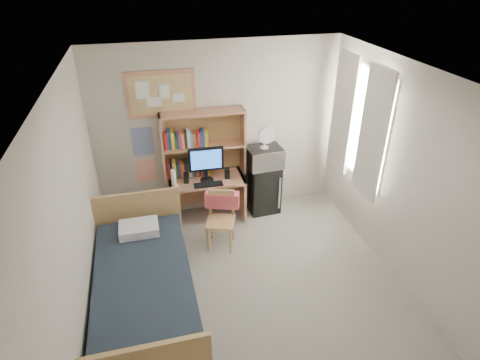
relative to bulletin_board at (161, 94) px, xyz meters
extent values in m
cube|color=gray|center=(0.78, -2.08, -1.93)|extent=(3.60, 4.20, 0.02)
cube|color=silver|center=(0.78, -2.08, 0.68)|extent=(3.60, 4.20, 0.02)
cube|color=beige|center=(0.78, 0.02, -0.62)|extent=(3.60, 0.04, 2.60)
cube|color=beige|center=(-1.02, -2.08, -0.62)|extent=(0.04, 4.20, 2.60)
cube|color=beige|center=(2.58, -2.08, -0.62)|extent=(0.04, 4.20, 2.60)
cube|color=white|center=(2.53, -0.88, -0.32)|extent=(0.10, 1.40, 1.70)
cube|color=silver|center=(2.50, -1.28, -0.32)|extent=(0.04, 0.55, 1.70)
cube|color=silver|center=(2.50, -0.48, -0.32)|extent=(0.04, 0.55, 1.70)
cube|color=tan|center=(0.00, 0.00, 0.00)|extent=(0.94, 0.03, 0.64)
cube|color=#264198|center=(-0.32, 0.01, -0.67)|extent=(0.30, 0.01, 0.42)
cube|color=#E85029|center=(-0.32, 0.01, -1.14)|extent=(0.28, 0.01, 0.36)
cube|color=tan|center=(0.53, -0.28, -1.58)|extent=(1.12, 0.58, 0.69)
cube|color=tan|center=(0.58, -1.01, -1.51)|extent=(0.52, 0.52, 0.81)
cube|color=black|center=(1.41, -0.24, -1.53)|extent=(0.49, 0.49, 0.78)
cube|color=black|center=(-0.47, -1.99, -1.63)|extent=(1.08, 2.13, 0.58)
cube|color=tan|center=(0.53, -0.13, -0.74)|extent=(1.21, 0.34, 0.99)
cube|color=black|center=(0.52, -0.34, -0.97)|extent=(0.50, 0.05, 0.53)
cube|color=black|center=(0.52, -0.48, -1.22)|extent=(0.42, 0.14, 0.02)
cube|color=black|center=(0.22, -0.34, -1.15)|extent=(0.07, 0.07, 0.16)
cube|color=black|center=(0.82, -0.35, -1.15)|extent=(0.07, 0.07, 0.16)
cylinder|color=white|center=(0.04, -0.37, -1.11)|extent=(0.07, 0.07, 0.24)
cube|color=#D75157|center=(0.65, -0.82, -1.29)|extent=(0.49, 0.29, 0.22)
cube|color=#B9B9BE|center=(1.42, -0.26, -0.99)|extent=(0.53, 0.42, 0.29)
cylinder|color=white|center=(1.42, -0.26, -0.69)|extent=(0.27, 0.27, 0.32)
cube|color=white|center=(-0.48, -1.24, -1.28)|extent=(0.48, 0.33, 0.11)
camera|label=1|loc=(-0.23, -5.40, 1.65)|focal=30.00mm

